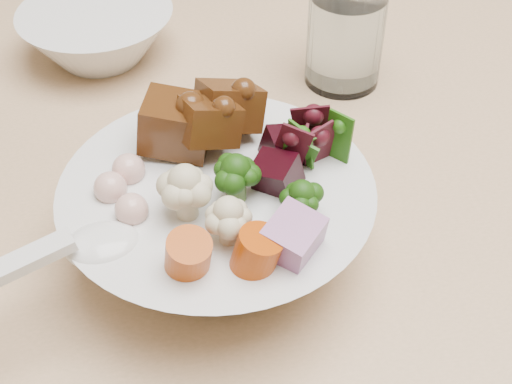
# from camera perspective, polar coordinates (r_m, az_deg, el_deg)

# --- Properties ---
(dining_table) EXTENTS (1.54, 1.00, 0.68)m
(dining_table) POSITION_cam_1_polar(r_m,az_deg,el_deg) (0.75, 14.84, 0.18)
(dining_table) COLOR tan
(dining_table) RESTS_ON ground
(food_bowl) EXTENTS (0.24, 0.24, 0.13)m
(food_bowl) POSITION_cam_1_polar(r_m,az_deg,el_deg) (0.55, -2.92, -1.70)
(food_bowl) COLOR silver
(food_bowl) RESTS_ON dining_table
(soup_spoon) EXTENTS (0.15, 0.05, 0.03)m
(soup_spoon) POSITION_cam_1_polar(r_m,az_deg,el_deg) (0.50, -14.12, -4.61)
(soup_spoon) COLOR silver
(soup_spoon) RESTS_ON food_bowl
(water_glass) EXTENTS (0.08, 0.08, 0.13)m
(water_glass) POSITION_cam_1_polar(r_m,az_deg,el_deg) (0.74, 7.21, 12.88)
(water_glass) COLOR white
(water_glass) RESTS_ON dining_table
(side_bowl) EXTENTS (0.17, 0.17, 0.06)m
(side_bowl) POSITION_cam_1_polar(r_m,az_deg,el_deg) (0.80, -12.52, 12.21)
(side_bowl) COLOR silver
(side_bowl) RESTS_ON dining_table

